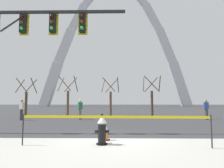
{
  "coord_description": "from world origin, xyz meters",
  "views": [
    {
      "loc": [
        0.11,
        -7.21,
        1.36
      ],
      "look_at": [
        -0.1,
        5.0,
        2.5
      ],
      "focal_mm": 31.68,
      "sensor_mm": 36.0,
      "label": 1
    }
  ],
  "objects_px": {
    "monument_arch": "(115,49)",
    "fire_hydrant": "(102,130)",
    "traffic_signal_gantry": "(14,37)",
    "pedestrian_walking_left": "(80,109)",
    "pedestrian_walking_right": "(206,109)",
    "traffic_cone_by_hydrant": "(105,130)",
    "pedestrian_standing_center": "(22,109)"
  },
  "relations": [
    {
      "from": "traffic_cone_by_hydrant",
      "to": "monument_arch",
      "type": "distance_m",
      "value": 64.2
    },
    {
      "from": "traffic_signal_gantry",
      "to": "pedestrian_standing_center",
      "type": "distance_m",
      "value": 7.65
    },
    {
      "from": "traffic_signal_gantry",
      "to": "monument_arch",
      "type": "distance_m",
      "value": 61.64
    },
    {
      "from": "traffic_signal_gantry",
      "to": "fire_hydrant",
      "type": "bearing_deg",
      "value": -29.06
    },
    {
      "from": "fire_hydrant",
      "to": "pedestrian_walking_right",
      "type": "bearing_deg",
      "value": 50.78
    },
    {
      "from": "fire_hydrant",
      "to": "pedestrian_walking_left",
      "type": "bearing_deg",
      "value": 104.37
    },
    {
      "from": "monument_arch",
      "to": "fire_hydrant",
      "type": "bearing_deg",
      "value": -90.3
    },
    {
      "from": "fire_hydrant",
      "to": "pedestrian_walking_right",
      "type": "relative_size",
      "value": 0.62
    },
    {
      "from": "fire_hydrant",
      "to": "pedestrian_walking_left",
      "type": "relative_size",
      "value": 0.62
    },
    {
      "from": "monument_arch",
      "to": "pedestrian_standing_center",
      "type": "xyz_separation_m",
      "value": [
        -7.11,
        -53.08,
        -19.46
      ]
    },
    {
      "from": "fire_hydrant",
      "to": "traffic_cone_by_hydrant",
      "type": "distance_m",
      "value": 0.76
    },
    {
      "from": "traffic_signal_gantry",
      "to": "pedestrian_walking_left",
      "type": "relative_size",
      "value": 4.92
    },
    {
      "from": "fire_hydrant",
      "to": "traffic_signal_gantry",
      "type": "xyz_separation_m",
      "value": [
        -4.32,
        2.4,
        3.94
      ]
    },
    {
      "from": "traffic_signal_gantry",
      "to": "monument_arch",
      "type": "xyz_separation_m",
      "value": [
        4.64,
        59.38,
        15.87
      ]
    },
    {
      "from": "traffic_cone_by_hydrant",
      "to": "monument_arch",
      "type": "height_order",
      "value": "monument_arch"
    },
    {
      "from": "traffic_cone_by_hydrant",
      "to": "pedestrian_walking_left",
      "type": "distance_m",
      "value": 8.9
    },
    {
      "from": "traffic_cone_by_hydrant",
      "to": "traffic_signal_gantry",
      "type": "relative_size",
      "value": 0.09
    },
    {
      "from": "pedestrian_walking_left",
      "to": "pedestrian_walking_right",
      "type": "relative_size",
      "value": 1.0
    },
    {
      "from": "traffic_cone_by_hydrant",
      "to": "pedestrian_walking_right",
      "type": "xyz_separation_m",
      "value": [
        7.58,
        8.6,
        0.46
      ]
    },
    {
      "from": "pedestrian_standing_center",
      "to": "pedestrian_walking_right",
      "type": "relative_size",
      "value": 1.0
    },
    {
      "from": "monument_arch",
      "to": "pedestrian_walking_left",
      "type": "relative_size",
      "value": 32.76
    },
    {
      "from": "traffic_signal_gantry",
      "to": "pedestrian_standing_center",
      "type": "relative_size",
      "value": 4.92
    },
    {
      "from": "pedestrian_standing_center",
      "to": "traffic_signal_gantry",
      "type": "bearing_deg",
      "value": -68.54
    },
    {
      "from": "fire_hydrant",
      "to": "traffic_signal_gantry",
      "type": "bearing_deg",
      "value": 150.94
    },
    {
      "from": "traffic_cone_by_hydrant",
      "to": "pedestrian_standing_center",
      "type": "bearing_deg",
      "value": 130.73
    },
    {
      "from": "monument_arch",
      "to": "pedestrian_walking_left",
      "type": "bearing_deg",
      "value": -92.95
    },
    {
      "from": "monument_arch",
      "to": "pedestrian_walking_right",
      "type": "bearing_deg",
      "value": -82.07
    },
    {
      "from": "pedestrian_walking_left",
      "to": "pedestrian_standing_center",
      "type": "height_order",
      "value": "same"
    },
    {
      "from": "pedestrian_walking_left",
      "to": "pedestrian_walking_right",
      "type": "bearing_deg",
      "value": 0.26
    },
    {
      "from": "traffic_cone_by_hydrant",
      "to": "pedestrian_walking_left",
      "type": "xyz_separation_m",
      "value": [
        -2.43,
        8.55,
        0.46
      ]
    },
    {
      "from": "fire_hydrant",
      "to": "pedestrian_standing_center",
      "type": "xyz_separation_m",
      "value": [
        -6.79,
        8.69,
        0.35
      ]
    },
    {
      "from": "pedestrian_walking_left",
      "to": "traffic_signal_gantry",
      "type": "bearing_deg",
      "value": -105.66
    }
  ]
}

